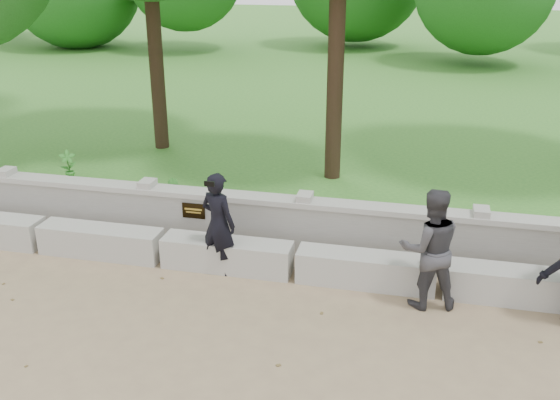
{
  "coord_description": "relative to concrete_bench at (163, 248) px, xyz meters",
  "views": [
    {
      "loc": [
        3.58,
        -5.8,
        4.3
      ],
      "look_at": [
        1.78,
        1.95,
        1.13
      ],
      "focal_mm": 40.0,
      "sensor_mm": 36.0,
      "label": 1
    }
  ],
  "objects": [
    {
      "name": "shrub_a",
      "position": [
        -2.87,
        2.31,
        0.32
      ],
      "size": [
        0.37,
        0.35,
        0.59
      ],
      "primitive_type": "imported",
      "rotation": [
        0.0,
        0.0,
        0.65
      ],
      "color": "#3A8C2F",
      "rests_on": "lawn"
    },
    {
      "name": "visitor_left",
      "position": [
        3.82,
        -0.36,
        0.58
      ],
      "size": [
        0.91,
        0.78,
        1.62
      ],
      "color": "#38383C",
      "rests_on": "ground"
    },
    {
      "name": "shrub_b",
      "position": [
        -0.41,
        1.4,
        0.29
      ],
      "size": [
        0.36,
        0.37,
        0.52
      ],
      "primitive_type": "imported",
      "rotation": [
        0.0,
        0.0,
        2.25
      ],
      "color": "#3A8C2F",
      "rests_on": "lawn"
    },
    {
      "name": "man_main",
      "position": [
        0.92,
        -0.1,
        0.53
      ],
      "size": [
        0.64,
        0.6,
        1.51
      ],
      "color": "black",
      "rests_on": "ground"
    },
    {
      "name": "lawn",
      "position": [
        -0.0,
        12.1,
        -0.1
      ],
      "size": [
        40.0,
        22.0,
        0.25
      ],
      "primitive_type": "cube",
      "color": "#326F26",
      "rests_on": "ground"
    },
    {
      "name": "concrete_bench",
      "position": [
        0.0,
        0.0,
        0.0
      ],
      "size": [
        11.9,
        0.45,
        0.45
      ],
      "color": "#AEABA4",
      "rests_on": "ground"
    },
    {
      "name": "parapet_wall",
      "position": [
        0.0,
        0.7,
        0.24
      ],
      "size": [
        12.5,
        0.35,
        0.9
      ],
      "color": "#A3A19A",
      "rests_on": "ground"
    },
    {
      "name": "ground",
      "position": [
        -0.0,
        -1.9,
        -0.22
      ],
      "size": [
        80.0,
        80.0,
        0.0
      ],
      "primitive_type": "plane",
      "color": "#937E5A",
      "rests_on": "ground"
    }
  ]
}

